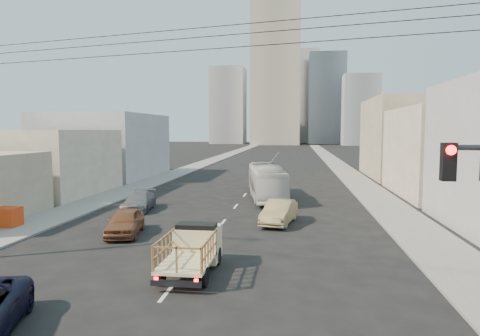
% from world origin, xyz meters
% --- Properties ---
extents(ground, '(420.00, 420.00, 0.00)m').
position_xyz_m(ground, '(0.00, 0.00, 0.00)').
color(ground, black).
rests_on(ground, ground).
extents(sidewalk_left, '(3.50, 180.00, 0.12)m').
position_xyz_m(sidewalk_left, '(-11.75, 70.00, 0.06)').
color(sidewalk_left, slate).
rests_on(sidewalk_left, ground).
extents(sidewalk_right, '(3.50, 180.00, 0.12)m').
position_xyz_m(sidewalk_right, '(11.75, 70.00, 0.06)').
color(sidewalk_right, slate).
rests_on(sidewalk_right, ground).
extents(lane_dashes, '(0.15, 104.00, 0.01)m').
position_xyz_m(lane_dashes, '(0.00, 53.00, 0.01)').
color(lane_dashes, silver).
rests_on(lane_dashes, ground).
extents(flatbed_pickup, '(1.95, 4.41, 1.90)m').
position_xyz_m(flatbed_pickup, '(0.38, 4.25, 1.09)').
color(flatbed_pickup, beige).
rests_on(flatbed_pickup, ground).
extents(city_bus, '(4.23, 10.93, 2.97)m').
position_xyz_m(city_bus, '(2.13, 24.22, 1.49)').
color(city_bus, silver).
rests_on(city_bus, ground).
extents(sedan_brown, '(2.53, 4.58, 1.47)m').
position_xyz_m(sedan_brown, '(-4.99, 10.13, 0.74)').
color(sedan_brown, brown).
rests_on(sedan_brown, ground).
extents(sedan_tan, '(2.39, 4.75, 1.49)m').
position_xyz_m(sedan_tan, '(3.63, 14.18, 0.75)').
color(sedan_tan, '#918054').
rests_on(sedan_tan, ground).
extents(sedan_grey, '(2.48, 4.88, 1.36)m').
position_xyz_m(sedan_grey, '(-6.95, 17.47, 0.68)').
color(sedan_grey, slate).
rests_on(sedan_grey, ground).
extents(overhead_wires, '(23.01, 5.02, 0.72)m').
position_xyz_m(overhead_wires, '(0.00, 1.50, 8.97)').
color(overhead_wires, black).
rests_on(overhead_wires, ground).
extents(crate_stack, '(1.80, 1.20, 1.14)m').
position_xyz_m(crate_stack, '(-13.00, 10.79, 0.69)').
color(crate_stack, red).
rests_on(crate_stack, sidewalk_left).
extents(bldg_right_mid, '(11.00, 14.00, 8.00)m').
position_xyz_m(bldg_right_mid, '(19.50, 28.00, 4.00)').
color(bldg_right_mid, '#AEA28C').
rests_on(bldg_right_mid, ground).
extents(bldg_right_far, '(12.00, 16.00, 10.00)m').
position_xyz_m(bldg_right_far, '(20.00, 44.00, 5.00)').
color(bldg_right_far, gray).
rests_on(bldg_right_far, ground).
extents(bldg_left_mid, '(11.00, 12.00, 6.00)m').
position_xyz_m(bldg_left_mid, '(-19.00, 24.00, 3.00)').
color(bldg_left_mid, '#AEA28C').
rests_on(bldg_left_mid, ground).
extents(bldg_left_far, '(12.00, 16.00, 8.00)m').
position_xyz_m(bldg_left_far, '(-19.50, 39.00, 4.00)').
color(bldg_left_far, '#98989B').
rests_on(bldg_left_far, ground).
extents(high_rise_tower, '(20.00, 20.00, 60.00)m').
position_xyz_m(high_rise_tower, '(-4.00, 170.00, 30.00)').
color(high_rise_tower, tan).
rests_on(high_rise_tower, ground).
extents(midrise_ne, '(16.00, 16.00, 40.00)m').
position_xyz_m(midrise_ne, '(18.00, 185.00, 20.00)').
color(midrise_ne, gray).
rests_on(midrise_ne, ground).
extents(midrise_nw, '(15.00, 15.00, 34.00)m').
position_xyz_m(midrise_nw, '(-26.00, 180.00, 17.00)').
color(midrise_nw, gray).
rests_on(midrise_nw, ground).
extents(midrise_back, '(18.00, 18.00, 44.00)m').
position_xyz_m(midrise_back, '(6.00, 200.00, 22.00)').
color(midrise_back, '#98989B').
rests_on(midrise_back, ground).
extents(midrise_east, '(14.00, 14.00, 28.00)m').
position_xyz_m(midrise_east, '(30.00, 165.00, 14.00)').
color(midrise_east, gray).
rests_on(midrise_east, ground).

